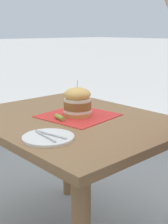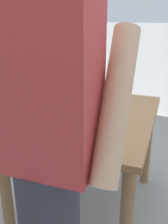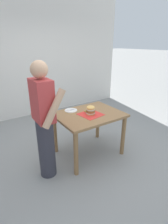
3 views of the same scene
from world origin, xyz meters
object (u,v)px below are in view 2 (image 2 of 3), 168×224
pickle_spear (78,111)px  patio_table (89,132)px  sandwich (96,103)px  diner_across_table (47,167)px  side_plate_with_forks (38,118)px

pickle_spear → patio_table: bearing=-178.2°
sandwich → diner_across_table: size_ratio=0.11×
pickle_spear → diner_across_table: bearing=102.8°
sandwich → pickle_spear: size_ratio=2.56×
sandwich → patio_table: bearing=1.2°
sandwich → side_plate_with_forks: sandwich is taller
sandwich → diner_across_table: (-0.07, 0.82, 0.03)m
pickle_spear → diner_across_table: size_ratio=0.04×
patio_table → side_plate_with_forks: 0.36m
sandwich → pickle_spear: sandwich is taller
sandwich → pickle_spear: (0.12, 0.00, -0.06)m
pickle_spear → diner_across_table: 0.85m
sandwich → diner_across_table: diner_across_table is taller
sandwich → diner_across_table: 0.83m
side_plate_with_forks → pickle_spear: bearing=-138.2°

